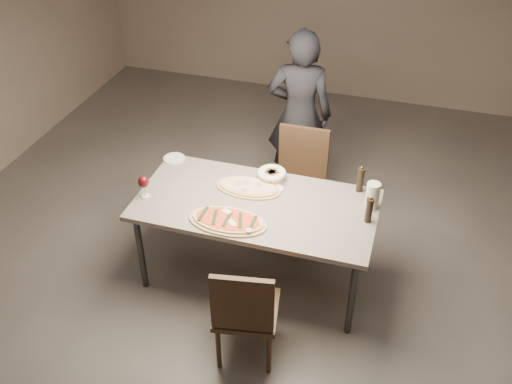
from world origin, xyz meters
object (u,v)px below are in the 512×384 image
(bread_basket, at_px, (272,174))
(chair_far, at_px, (300,176))
(zucchini_pizza, at_px, (228,220))
(chair_near, at_px, (245,310))
(pepper_mill_left, at_px, (369,210))
(ham_pizza, at_px, (248,187))
(dining_table, at_px, (256,209))
(carafe, at_px, (372,196))
(diner, at_px, (299,115))

(bread_basket, height_order, chair_far, chair_far)
(zucchini_pizza, relative_size, chair_near, 0.65)
(zucchini_pizza, bearing_deg, pepper_mill_left, 25.96)
(ham_pizza, bearing_deg, chair_far, 78.38)
(dining_table, distance_m, ham_pizza, 0.20)
(dining_table, height_order, pepper_mill_left, pepper_mill_left)
(pepper_mill_left, bearing_deg, carafe, 90.00)
(zucchini_pizza, xyz_separation_m, chair_near, (0.30, -0.54, -0.27))
(dining_table, bearing_deg, diner, 89.06)
(chair_far, relative_size, diner, 0.58)
(zucchini_pizza, distance_m, diner, 1.59)
(pepper_mill_left, relative_size, chair_near, 0.25)
(dining_table, distance_m, chair_near, 0.86)
(chair_near, bearing_deg, bread_basket, 87.25)
(dining_table, xyz_separation_m, zucchini_pizza, (-0.13, -0.28, 0.07))
(ham_pizza, bearing_deg, dining_table, -41.08)
(chair_near, distance_m, chair_far, 1.56)
(bread_basket, height_order, pepper_mill_left, pepper_mill_left)
(pepper_mill_left, bearing_deg, diner, 122.38)
(dining_table, relative_size, diner, 1.10)
(zucchini_pizza, relative_size, carafe, 2.76)
(zucchini_pizza, xyz_separation_m, ham_pizza, (0.02, 0.43, -0.00))
(pepper_mill_left, height_order, diner, diner)
(chair_far, xyz_separation_m, diner, (-0.15, 0.56, 0.28))
(pepper_mill_left, height_order, chair_near, pepper_mill_left)
(carafe, xyz_separation_m, diner, (-0.81, 1.10, -0.04))
(dining_table, relative_size, chair_far, 1.88)
(dining_table, bearing_deg, pepper_mill_left, 1.69)
(carafe, relative_size, chair_near, 0.24)
(chair_near, bearing_deg, ham_pizza, 96.20)
(ham_pizza, xyz_separation_m, carafe, (0.94, 0.05, 0.09))
(ham_pizza, relative_size, chair_far, 0.54)
(pepper_mill_left, distance_m, diner, 1.51)
(dining_table, bearing_deg, chair_far, 77.07)
(zucchini_pizza, height_order, diner, diner)
(bread_basket, relative_size, pepper_mill_left, 1.03)
(carafe, distance_m, diner, 1.37)
(zucchini_pizza, distance_m, carafe, 1.07)
(carafe, bearing_deg, pepper_mill_left, -90.00)
(dining_table, xyz_separation_m, chair_far, (0.17, 0.74, -0.16))
(carafe, bearing_deg, diner, 126.26)
(dining_table, relative_size, zucchini_pizza, 3.09)
(zucchini_pizza, distance_m, chair_far, 1.09)
(chair_near, relative_size, diner, 0.54)
(chair_far, distance_m, diner, 0.64)
(pepper_mill_left, xyz_separation_m, chair_near, (-0.66, -0.85, -0.35))
(ham_pizza, height_order, pepper_mill_left, pepper_mill_left)
(chair_near, bearing_deg, carafe, 47.30)
(dining_table, distance_m, carafe, 0.87)
(zucchini_pizza, height_order, bread_basket, bread_basket)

